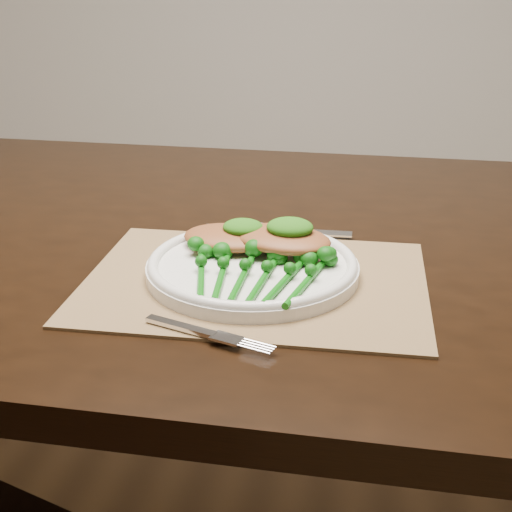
# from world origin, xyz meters

# --- Properties ---
(dining_table) EXTENTS (1.62, 0.94, 0.75)m
(dining_table) POSITION_xyz_m (-0.08, 0.15, 0.38)
(dining_table) COLOR black
(dining_table) RESTS_ON ground
(placemat) EXTENTS (0.40, 0.29, 0.00)m
(placemat) POSITION_xyz_m (0.00, -0.02, 0.75)
(placemat) COLOR brown
(placemat) RESTS_ON dining_table
(dinner_plate) EXTENTS (0.25, 0.25, 0.02)m
(dinner_plate) POSITION_xyz_m (-0.01, -0.01, 0.77)
(dinner_plate) COLOR white
(dinner_plate) RESTS_ON placemat
(knife) EXTENTS (0.20, 0.02, 0.01)m
(knife) POSITION_xyz_m (-0.01, 0.13, 0.76)
(knife) COLOR silver
(knife) RESTS_ON placemat
(fork) EXTENTS (0.14, 0.06, 0.00)m
(fork) POSITION_xyz_m (-0.02, -0.17, 0.76)
(fork) COLOR silver
(fork) RESTS_ON placemat
(chicken_fillet_left) EXTENTS (0.13, 0.09, 0.02)m
(chicken_fillet_left) POSITION_xyz_m (-0.04, 0.04, 0.78)
(chicken_fillet_left) COLOR brown
(chicken_fillet_left) RESTS_ON dinner_plate
(chicken_fillet_right) EXTENTS (0.14, 0.11, 0.02)m
(chicken_fillet_right) POSITION_xyz_m (0.03, 0.03, 0.79)
(chicken_fillet_right) COLOR brown
(chicken_fillet_right) RESTS_ON dinner_plate
(pesto_dollop_left) EXTENTS (0.05, 0.04, 0.02)m
(pesto_dollop_left) POSITION_xyz_m (-0.03, 0.04, 0.79)
(pesto_dollop_left) COLOR #164C0A
(pesto_dollop_left) RESTS_ON chicken_fillet_left
(pesto_dollop_right) EXTENTS (0.06, 0.05, 0.02)m
(pesto_dollop_right) POSITION_xyz_m (0.03, 0.03, 0.80)
(pesto_dollop_right) COLOR #164C0A
(pesto_dollop_right) RESTS_ON chicken_fillet_right
(broccolini_bundle) EXTENTS (0.15, 0.17, 0.04)m
(broccolini_bundle) POSITION_xyz_m (0.00, -0.06, 0.77)
(broccolini_bundle) COLOR #0B590C
(broccolini_bundle) RESTS_ON dinner_plate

